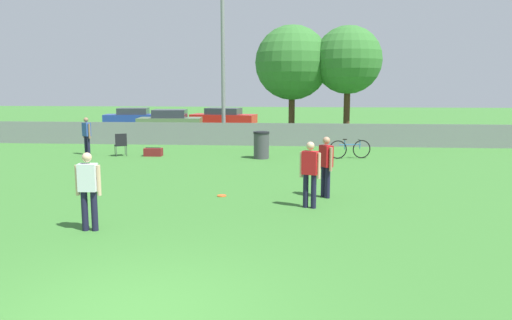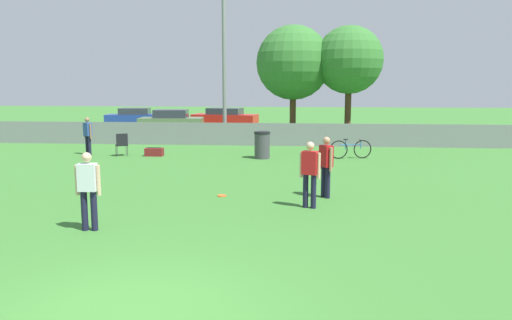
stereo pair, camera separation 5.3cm
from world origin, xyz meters
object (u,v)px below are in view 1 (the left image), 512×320
(bicycle_sideline, at_px, (350,149))
(spectator_in_blue, at_px, (87,134))
(player_receiver_white, at_px, (88,187))
(player_defender_red, at_px, (326,163))
(folding_chair_sideline, at_px, (121,143))
(gear_bag_sideline, at_px, (153,152))
(tree_far_right, at_px, (348,60))
(frisbee_disc, at_px, (222,196))
(light_pole, at_px, (223,29))
(parked_car_red, at_px, (224,117))
(tree_near_pole, at_px, (292,63))
(parked_car_blue, at_px, (133,117))
(player_thrower_red, at_px, (310,171))
(trash_bin, at_px, (261,145))
(parked_car_olive, at_px, (170,121))

(bicycle_sideline, bearing_deg, spectator_in_blue, 166.36)
(spectator_in_blue, relative_size, bicycle_sideline, 0.93)
(player_receiver_white, bearing_deg, player_defender_red, 32.68)
(folding_chair_sideline, xyz_separation_m, gear_bag_sideline, (1.32, 0.14, -0.37))
(player_defender_red, bearing_deg, tree_far_right, 141.66)
(frisbee_disc, bearing_deg, player_receiver_white, -123.01)
(light_pole, relative_size, parked_car_red, 2.04)
(tree_near_pole, height_order, parked_car_red, tree_near_pole)
(frisbee_disc, distance_m, gear_bag_sideline, 8.23)
(parked_car_blue, xyz_separation_m, parked_car_red, (6.46, 0.50, 0.01))
(player_thrower_red, distance_m, frisbee_disc, 2.68)
(gear_bag_sideline, bearing_deg, bicycle_sideline, -0.08)
(tree_far_right, relative_size, parked_car_blue, 1.39)
(light_pole, distance_m, gear_bag_sideline, 8.11)
(tree_near_pole, bearing_deg, parked_car_blue, 142.16)
(player_defender_red, relative_size, folding_chair_sideline, 1.70)
(player_receiver_white, height_order, parked_car_red, player_receiver_white)
(player_defender_red, relative_size, parked_car_red, 0.33)
(tree_far_right, height_order, bicycle_sideline, tree_far_right)
(tree_far_right, bearing_deg, player_thrower_red, -98.69)
(player_thrower_red, relative_size, trash_bin, 1.48)
(tree_far_right, xyz_separation_m, frisbee_disc, (-4.42, -12.85, -4.12))
(frisbee_disc, height_order, parked_car_olive, parked_car_olive)
(player_thrower_red, distance_m, player_defender_red, 1.24)
(light_pole, bearing_deg, parked_car_blue, 130.32)
(trash_bin, xyz_separation_m, parked_car_blue, (-10.37, 15.24, 0.09))
(tree_near_pole, xyz_separation_m, bicycle_sideline, (2.43, -6.04, -3.65))
(frisbee_disc, xyz_separation_m, parked_car_red, (-3.38, 22.64, 0.62))
(bicycle_sideline, relative_size, trash_bin, 1.57)
(light_pole, distance_m, parked_car_blue, 13.32)
(folding_chair_sideline, bearing_deg, trash_bin, 150.75)
(tree_far_right, relative_size, bicycle_sideline, 3.46)
(player_defender_red, relative_size, trash_bin, 1.48)
(folding_chair_sideline, xyz_separation_m, trash_bin, (5.83, -0.16, 0.01))
(tree_near_pole, height_order, parked_car_blue, tree_near_pole)
(light_pole, relative_size, bicycle_sideline, 5.81)
(player_defender_red, height_order, parked_car_blue, player_defender_red)
(player_receiver_white, relative_size, parked_car_blue, 0.38)
(parked_car_blue, bearing_deg, bicycle_sideline, -54.74)
(player_defender_red, distance_m, parked_car_blue, 25.37)
(player_thrower_red, height_order, gear_bag_sideline, player_thrower_red)
(spectator_in_blue, bearing_deg, player_defender_red, 177.84)
(player_receiver_white, bearing_deg, player_thrower_red, 24.64)
(player_defender_red, bearing_deg, player_thrower_red, -51.33)
(player_thrower_red, bearing_deg, parked_car_olive, 133.63)
(tree_near_pole, relative_size, player_defender_red, 3.72)
(tree_far_right, distance_m, player_defender_red, 13.26)
(frisbee_disc, bearing_deg, player_defender_red, 2.15)
(tree_far_right, bearing_deg, tree_near_pole, 172.42)
(player_defender_red, bearing_deg, folding_chair_sideline, -161.67)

